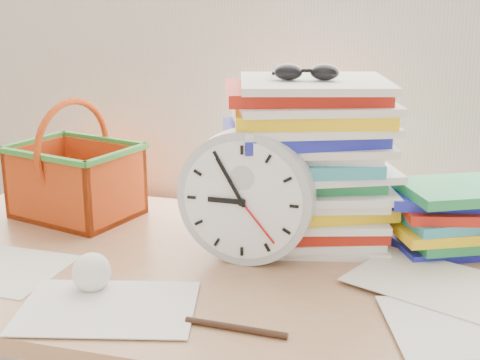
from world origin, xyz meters
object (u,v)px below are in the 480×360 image
(paper_stack, at_px, (307,162))
(book_stack, at_px, (448,219))
(desk, at_px, (242,303))
(basket, at_px, (74,160))
(clock, at_px, (246,197))

(paper_stack, distance_m, book_stack, 0.29)
(desk, relative_size, basket, 5.36)
(paper_stack, xyz_separation_m, book_stack, (0.28, 0.00, -0.10))
(desk, height_order, clock, clock)
(paper_stack, height_order, book_stack, paper_stack)
(paper_stack, bearing_deg, basket, 179.46)
(book_stack, relative_size, basket, 0.92)
(paper_stack, relative_size, clock, 1.31)
(desk, distance_m, book_stack, 0.43)
(clock, height_order, basket, basket)
(clock, bearing_deg, paper_stack, 58.32)
(paper_stack, height_order, clock, paper_stack)
(paper_stack, xyz_separation_m, clock, (-0.09, -0.14, -0.04))
(clock, bearing_deg, desk, -88.33)
(clock, relative_size, book_stack, 1.06)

